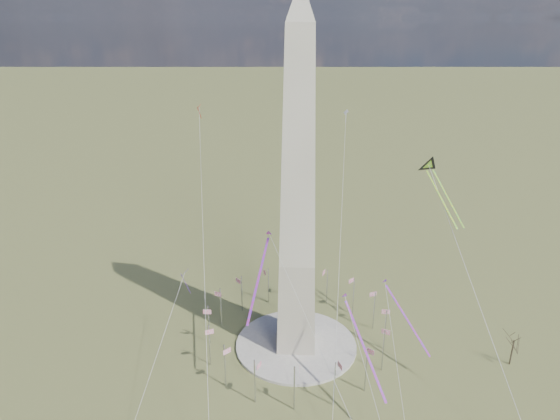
{
  "coord_description": "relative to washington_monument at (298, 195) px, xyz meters",
  "views": [
    {
      "loc": [
        1.42,
        -124.74,
        91.67
      ],
      "look_at": [
        -4.81,
        0.0,
        43.51
      ],
      "focal_mm": 32.0,
      "sensor_mm": 36.0,
      "label": 1
    }
  ],
  "objects": [
    {
      "name": "washington_monument",
      "position": [
        0.0,
        0.0,
        0.0
      ],
      "size": [
        15.56,
        15.56,
        100.0
      ],
      "color": "#B0AA94",
      "rests_on": "plaza"
    },
    {
      "name": "flagpole_ring",
      "position": [
        -0.0,
        -0.0,
        -40.68
      ],
      "size": [
        54.4,
        54.4,
        13.0
      ],
      "color": "silver",
      "rests_on": "ground"
    },
    {
      "name": "kite_streamer_right",
      "position": [
        29.36,
        -1.19,
        -32.89
      ],
      "size": [
        11.93,
        18.27,
        14.22
      ],
      "rotation": [
        0.0,
        0.0,
        3.69
      ],
      "color": "#E12348",
      "rests_on": "ground"
    },
    {
      "name": "kite_small_white",
      "position": [
        15.63,
        49.02,
        12.93
      ],
      "size": [
        1.65,
        1.6,
        4.7
      ],
      "rotation": [
        0.0,
        0.0,
        3.1
      ],
      "color": "silver",
      "rests_on": "ground"
    },
    {
      "name": "kite_streamer_mid",
      "position": [
        -9.14,
        -8.24,
        -16.32
      ],
      "size": [
        5.26,
        23.0,
        15.88
      ],
      "rotation": [
        0.0,
        0.0,
        2.97
      ],
      "color": "#E12348",
      "rests_on": "ground"
    },
    {
      "name": "ground",
      "position": [
        0.0,
        0.0,
        -47.95
      ],
      "size": [
        2000.0,
        2000.0,
        0.0
      ],
      "primitive_type": "plane",
      "color": "brown",
      "rests_on": "ground"
    },
    {
      "name": "kite_delta_black",
      "position": [
        37.92,
        15.55,
        3.06
      ],
      "size": [
        11.29,
        19.6,
        16.07
      ],
      "rotation": [
        0.0,
        0.0,
        3.5
      ],
      "color": "black",
      "rests_on": "ground"
    },
    {
      "name": "tree_near",
      "position": [
        60.67,
        -5.51,
        -39.39
      ],
      "size": [
        6.86,
        6.86,
        12.01
      ],
      "color": "#483C2B",
      "rests_on": "ground"
    },
    {
      "name": "kite_diamond_purple",
      "position": [
        -32.36,
        1.27,
        -25.79
      ],
      "size": [
        2.11,
        2.9,
        8.51
      ],
      "rotation": [
        0.0,
        0.0,
        2.38
      ],
      "color": "#391A76",
      "rests_on": "ground"
    },
    {
      "name": "kite_streamer_left",
      "position": [
        15.49,
        -19.04,
        -28.72
      ],
      "size": [
        10.17,
        22.59,
        16.34
      ],
      "rotation": [
        0.0,
        0.0,
        3.52
      ],
      "color": "#E12348",
      "rests_on": "ground"
    },
    {
      "name": "kite_small_red",
      "position": [
        -33.3,
        38.22,
        16.14
      ],
      "size": [
        1.5,
        2.26,
        4.83
      ],
      "rotation": [
        0.0,
        0.0,
        2.54
      ],
      "color": "red",
      "rests_on": "ground"
    },
    {
      "name": "plaza",
      "position": [
        0.0,
        0.0,
        -47.55
      ],
      "size": [
        36.0,
        36.0,
        0.8
      ],
      "primitive_type": "cylinder",
      "color": "beige",
      "rests_on": "ground"
    }
  ]
}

